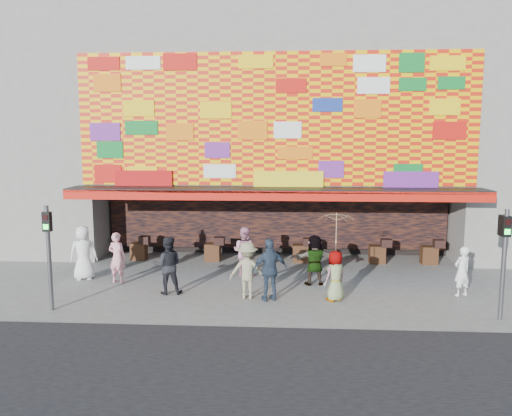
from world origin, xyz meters
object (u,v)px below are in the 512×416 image
object	(u,v)px
ped_g	(335,276)
ped_i	(244,251)
ped_c	(168,265)
ped_e	(270,270)
ped_d	(248,270)
ped_a	(84,253)
signal_left	(48,246)
parasol	(336,229)
signal_right	(504,252)
ped_f	(315,260)
ped_h	(462,271)
ped_b	(117,258)

from	to	relation	value
ped_g	ped_i	size ratio (longest dim) A/B	0.87
ped_c	ped_e	distance (m)	3.25
ped_d	ped_a	bearing A→B (deg)	-13.06
signal_left	ped_c	size ratio (longest dim) A/B	1.64
ped_c	ped_i	xyz separation A→B (m)	(2.21, 2.26, -0.04)
ped_g	parasol	bearing A→B (deg)	142.02
ped_a	signal_right	bearing A→B (deg)	148.04
signal_right	ped_g	distance (m)	4.63
ped_c	ped_f	bearing A→B (deg)	-173.84
signal_left	parasol	bearing A→B (deg)	9.49
ped_a	ped_e	world-z (taller)	ped_e
ped_c	ped_d	size ratio (longest dim) A/B	1.05
signal_left	ped_h	bearing A→B (deg)	9.76
ped_e	ped_h	xyz separation A→B (m)	(5.91, 0.83, -0.17)
ped_b	ped_g	size ratio (longest dim) A/B	1.14
ped_f	ped_i	xyz separation A→B (m)	(-2.43, 0.99, 0.03)
ped_f	signal_left	bearing A→B (deg)	12.57
ped_g	ped_c	bearing A→B (deg)	-42.18
ped_f	signal_right	bearing A→B (deg)	139.03
ped_d	signal_left	bearing A→B (deg)	18.17
signal_right	ped_d	world-z (taller)	signal_right
signal_right	ped_i	xyz separation A→B (m)	(-7.25, 3.99, -0.98)
ped_f	ped_e	bearing A→B (deg)	41.90
signal_left	ped_b	xyz separation A→B (m)	(0.96, 2.82, -0.99)
ped_c	parasol	size ratio (longest dim) A/B	0.95
ped_f	ped_g	xyz separation A→B (m)	(0.53, -1.65, -0.08)
ped_d	ped_e	distance (m)	0.72
signal_left	ped_a	world-z (taller)	signal_left
ped_g	ped_h	bearing A→B (deg)	152.33
ped_a	ped_d	distance (m)	6.07
ped_i	ped_f	bearing A→B (deg)	179.79
signal_left	ped_i	bearing A→B (deg)	37.79
ped_b	ped_c	size ratio (longest dim) A/B	0.95
ped_d	ped_f	bearing A→B (deg)	-140.10
parasol	ped_c	bearing A→B (deg)	175.79
ped_c	ped_d	bearing A→B (deg)	164.25
ped_c	ped_e	bearing A→B (deg)	162.25
ped_a	ped_i	distance (m)	5.56
ped_f	ped_a	bearing A→B (deg)	-10.18
signal_left	signal_right	bearing A→B (deg)	0.00
ped_a	ped_g	xyz separation A→B (m)	(8.46, -1.81, -0.18)
ped_a	ped_b	distance (m)	1.35
signal_left	ped_i	world-z (taller)	signal_left
ped_a	ped_d	world-z (taller)	ped_a
ped_b	ped_g	distance (m)	7.31
ped_d	ped_f	size ratio (longest dim) A/B	1.03
ped_c	ped_a	bearing A→B (deg)	-32.55
ped_c	ped_i	size ratio (longest dim) A/B	1.04
ped_b	ped_i	bearing A→B (deg)	-150.55
ped_g	parasol	distance (m)	1.43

